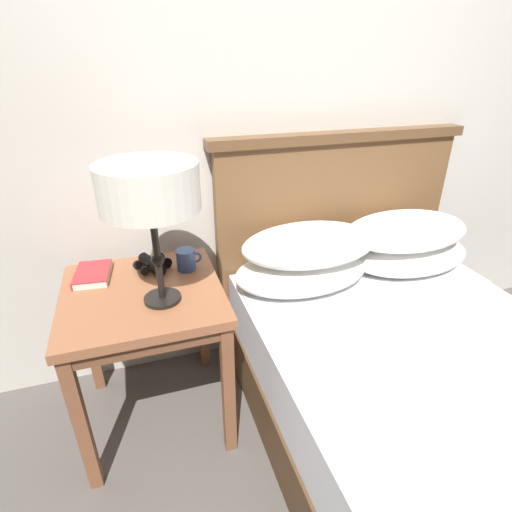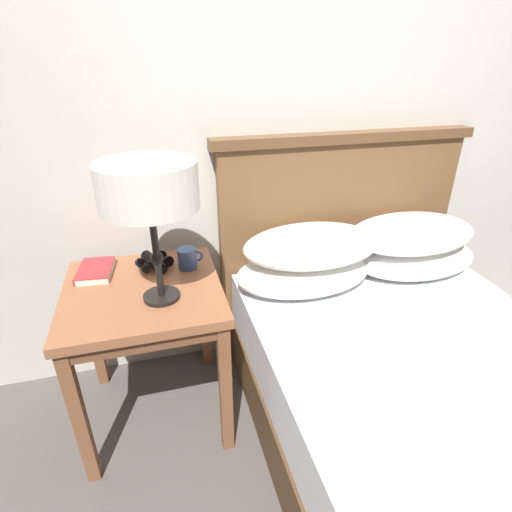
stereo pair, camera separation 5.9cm
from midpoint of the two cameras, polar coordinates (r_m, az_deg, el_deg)
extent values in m
plane|color=#514C47|center=(1.72, 13.45, -29.77)|extent=(20.00, 20.00, 0.00)
cube|color=beige|center=(1.81, 3.53, 23.09)|extent=(8.00, 0.06, 2.60)
cube|color=brown|center=(1.56, -14.83, -4.96)|extent=(0.58, 0.58, 0.04)
cube|color=brown|center=(1.58, -14.65, -6.28)|extent=(0.55, 0.55, 0.05)
cube|color=brown|center=(1.59, -22.86, -20.73)|extent=(0.04, 0.04, 0.60)
cube|color=brown|center=(1.57, -3.25, -18.57)|extent=(0.04, 0.04, 0.60)
cube|color=brown|center=(1.97, -21.48, -9.88)|extent=(0.04, 0.04, 0.60)
cube|color=brown|center=(1.96, -6.48, -8.14)|extent=(0.04, 0.04, 0.60)
cube|color=#4E3520|center=(1.71, 27.60, -26.79)|extent=(1.14, 1.96, 0.25)
cube|color=silver|center=(1.53, 29.68, -21.11)|extent=(1.12, 1.92, 0.24)
cube|color=white|center=(1.83, 16.96, -4.63)|extent=(1.10, 0.28, 0.01)
cube|color=brown|center=(2.08, 12.23, 1.01)|extent=(1.20, 0.06, 1.07)
cube|color=brown|center=(1.91, 13.90, 16.16)|extent=(1.26, 0.10, 0.04)
ellipsoid|color=white|center=(1.76, 7.73, -2.32)|extent=(0.60, 0.36, 0.15)
ellipsoid|color=white|center=(2.03, 22.34, -0.15)|extent=(0.60, 0.36, 0.15)
ellipsoid|color=white|center=(1.72, 8.97, 1.54)|extent=(0.60, 0.36, 0.15)
ellipsoid|color=white|center=(1.95, 22.17, 3.06)|extent=(0.60, 0.36, 0.15)
cylinder|color=black|center=(1.47, -12.20, -5.62)|extent=(0.13, 0.13, 0.01)
cylinder|color=black|center=(1.39, -12.88, 0.33)|extent=(0.02, 0.02, 0.33)
sphere|color=black|center=(1.39, -12.81, -0.27)|extent=(0.04, 0.04, 0.04)
cylinder|color=silver|center=(1.30, -13.95, 9.75)|extent=(0.32, 0.32, 0.15)
cube|color=silver|center=(1.69, -20.99, -2.02)|extent=(0.14, 0.19, 0.03)
cube|color=#B2282D|center=(1.69, -21.07, -1.59)|extent=(0.14, 0.20, 0.00)
cube|color=#B2282D|center=(1.71, -23.00, -2.15)|extent=(0.03, 0.19, 0.03)
cylinder|color=black|center=(1.65, -12.93, -1.27)|extent=(0.08, 0.10, 0.04)
cylinder|color=black|center=(1.67, -11.48, -0.80)|extent=(0.05, 0.03, 0.05)
cylinder|color=black|center=(1.63, -14.42, -1.74)|extent=(0.04, 0.02, 0.04)
cylinder|color=black|center=(1.70, -13.88, -0.46)|extent=(0.08, 0.10, 0.04)
cylinder|color=black|center=(1.72, -12.46, -0.01)|extent=(0.05, 0.03, 0.05)
cylinder|color=black|center=(1.69, -15.33, -0.91)|extent=(0.04, 0.02, 0.04)
cube|color=black|center=(1.67, -13.44, -0.62)|extent=(0.07, 0.06, 0.01)
cylinder|color=black|center=(1.67, -13.46, -0.49)|extent=(0.02, 0.02, 0.02)
cylinder|color=#334C84|center=(1.63, -8.78, -0.35)|extent=(0.08, 0.08, 0.08)
torus|color=#334C84|center=(1.63, -7.34, -0.04)|extent=(0.05, 0.01, 0.05)
camera|label=1|loc=(0.03, -88.88, 0.57)|focal=28.00mm
camera|label=2|loc=(0.03, 91.12, -0.57)|focal=28.00mm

